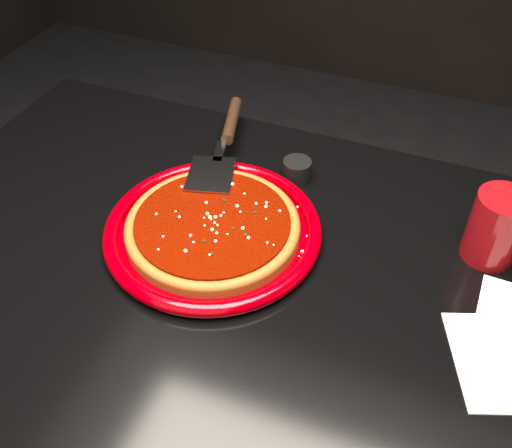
% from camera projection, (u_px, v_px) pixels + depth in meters
% --- Properties ---
extents(table, '(1.20, 0.80, 0.75)m').
position_uv_depth(table, '(250.00, 413.00, 1.08)').
color(table, black).
rests_on(table, floor).
extents(plate, '(0.42, 0.42, 0.03)m').
position_uv_depth(plate, '(213.00, 230.00, 0.88)').
color(plate, '#730004').
rests_on(plate, table).
extents(pizza_crust, '(0.34, 0.34, 0.01)m').
position_uv_depth(pizza_crust, '(213.00, 228.00, 0.88)').
color(pizza_crust, brown).
rests_on(pizza_crust, plate).
extents(pizza_crust_rim, '(0.34, 0.34, 0.02)m').
position_uv_depth(pizza_crust_rim, '(213.00, 225.00, 0.88)').
color(pizza_crust_rim, brown).
rests_on(pizza_crust_rim, plate).
extents(pizza_sauce, '(0.30, 0.30, 0.01)m').
position_uv_depth(pizza_sauce, '(212.00, 223.00, 0.87)').
color(pizza_sauce, '#6B0D00').
rests_on(pizza_sauce, plate).
extents(parmesan_dusting, '(0.23, 0.23, 0.01)m').
position_uv_depth(parmesan_dusting, '(212.00, 219.00, 0.87)').
color(parmesan_dusting, '#F3E8BE').
rests_on(parmesan_dusting, plate).
extents(basil_flecks, '(0.21, 0.21, 0.00)m').
position_uv_depth(basil_flecks, '(212.00, 220.00, 0.87)').
color(basil_flecks, black).
rests_on(basil_flecks, plate).
extents(pizza_server, '(0.17, 0.33, 0.02)m').
position_uv_depth(pizza_server, '(223.00, 143.00, 1.00)').
color(pizza_server, '#B1B3B8').
rests_on(pizza_server, plate).
extents(cup, '(0.10, 0.10, 0.11)m').
position_uv_depth(cup, '(496.00, 227.00, 0.83)').
color(cup, maroon).
rests_on(cup, table).
extents(ramekin, '(0.06, 0.06, 0.04)m').
position_uv_depth(ramekin, '(297.00, 170.00, 0.98)').
color(ramekin, black).
rests_on(ramekin, table).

